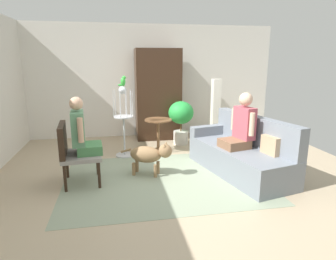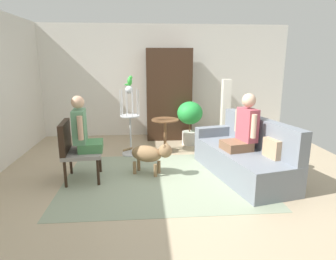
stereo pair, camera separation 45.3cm
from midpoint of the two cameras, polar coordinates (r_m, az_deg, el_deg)
The scene contains 14 objects.
ground_plane at distance 4.73m, azimuth 3.26°, elevation -9.44°, with size 6.83×6.83×0.00m, color tan.
back_wall at distance 7.25m, azimuth 0.20°, elevation 9.61°, with size 6.29×0.12×2.69m, color silver.
area_rug at distance 4.67m, azimuth 1.80°, elevation -9.67°, with size 3.08×2.36×0.01m, color gray.
couch at distance 4.95m, azimuth 17.34°, elevation -4.92°, with size 1.23×2.11×0.94m.
armchair at distance 4.63m, azimuth -15.39°, elevation -3.10°, with size 0.63×0.69×0.94m.
person_on_couch at distance 4.79m, azimuth 17.41°, elevation 0.41°, with size 0.55×0.53×0.90m.
person_on_armchair at distance 4.55m, azimuth -13.74°, elevation 0.06°, with size 0.46×0.56×0.86m.
round_end_table at distance 5.94m, azimuth 1.60°, elevation 0.18°, with size 0.55×0.55×0.68m.
dog at distance 4.74m, azimuth -0.77°, elevation -4.75°, with size 0.82×0.47×0.57m.
bird_cage_stand at distance 5.68m, azimuth -5.22°, elevation 1.56°, with size 0.38×0.38×1.38m.
parrot at distance 5.57m, azimuth -5.24°, elevation 9.61°, with size 0.17×0.10×0.19m.
potted_plant at distance 6.42m, azimuth 6.35°, elevation 2.49°, with size 0.56×0.56×0.97m.
column_lamp at distance 6.55m, azimuth 13.20°, elevation 3.31°, with size 0.20×0.20×1.45m.
armoire_cabinet at distance 6.89m, azimuth 2.01°, elevation 6.99°, with size 1.05×0.56×2.11m, color #382316.
Camera 2 is at (-0.40, -4.34, 1.85)m, focal length 30.91 mm.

